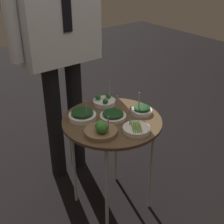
% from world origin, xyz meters
% --- Properties ---
extents(ground_plane, '(8.00, 8.00, 0.00)m').
position_xyz_m(ground_plane, '(0.00, 0.00, 0.00)').
color(ground_plane, black).
extents(serving_cart, '(0.58, 0.58, 0.65)m').
position_xyz_m(serving_cart, '(0.00, 0.00, 0.60)').
color(serving_cart, brown).
rests_on(serving_cart, ground_plane).
extents(bowl_broccoli_near_rim, '(0.18, 0.18, 0.12)m').
position_xyz_m(bowl_broccoli_near_rim, '(-0.14, -0.09, 0.68)').
color(bowl_broccoli_near_rim, brown).
rests_on(bowl_broccoli_near_rim, serving_cart).
extents(bowl_spinach_front_right, '(0.15, 0.15, 0.13)m').
position_xyz_m(bowl_spinach_front_right, '(0.01, 0.01, 0.67)').
color(bowl_spinach_front_right, silver).
rests_on(bowl_spinach_front_right, serving_cart).
extents(bowl_asparagus_far_rim, '(0.15, 0.15, 0.14)m').
position_xyz_m(bowl_asparagus_far_rim, '(0.02, -0.18, 0.67)').
color(bowl_asparagus_far_rim, silver).
rests_on(bowl_asparagus_far_rim, serving_cart).
extents(bowl_spinach_back_right, '(0.12, 0.12, 0.15)m').
position_xyz_m(bowl_spinach_back_right, '(0.19, -0.05, 0.68)').
color(bowl_spinach_back_right, white).
rests_on(bowl_spinach_back_right, serving_cart).
extents(bowl_broccoli_mid_right, '(0.14, 0.14, 0.15)m').
position_xyz_m(bowl_broccoli_mid_right, '(0.08, 0.18, 0.67)').
color(bowl_broccoli_mid_right, silver).
rests_on(bowl_broccoli_mid_right, serving_cart).
extents(bowl_spinach_mid_left, '(0.16, 0.16, 0.13)m').
position_xyz_m(bowl_spinach_mid_left, '(-0.13, 0.11, 0.68)').
color(bowl_spinach_mid_left, white).
rests_on(bowl_spinach_mid_left, serving_cart).
extents(waiter_figure, '(0.65, 0.25, 1.77)m').
position_xyz_m(waiter_figure, '(-0.03, 0.50, 1.12)').
color(waiter_figure, black).
rests_on(waiter_figure, ground_plane).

